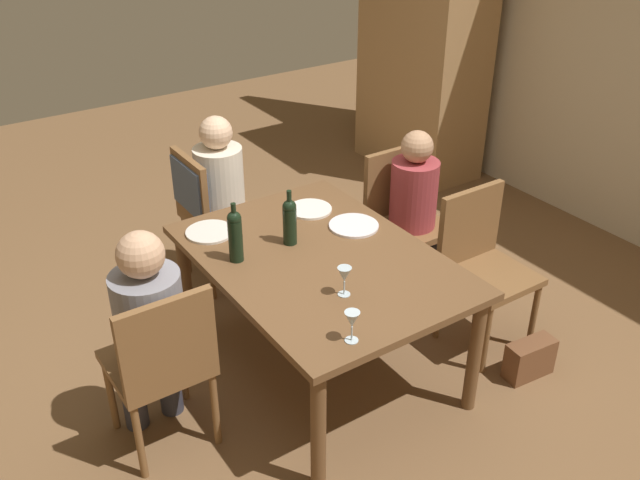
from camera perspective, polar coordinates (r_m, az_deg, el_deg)
ground_plane at (r=4.01m, az=0.00°, el=-10.29°), size 10.00×10.00×0.00m
armoire_cabinet at (r=6.13m, az=8.46°, el=15.54°), size 1.18×0.62×2.18m
dining_table at (r=3.63m, az=0.00°, el=-2.49°), size 1.52×1.08×0.73m
chair_left_end at (r=4.48m, az=-9.49°, el=3.04°), size 0.44×0.46×0.92m
chair_far_left at (r=4.46m, az=6.78°, el=2.31°), size 0.44×0.44×0.92m
chair_near at (r=3.30m, az=-12.74°, el=-9.53°), size 0.44×0.44×0.92m
chair_far_right at (r=4.04m, az=12.97°, el=-1.47°), size 0.44×0.44×0.92m
person_woman_host at (r=4.50m, az=-7.84°, el=4.24°), size 0.31×0.35×1.14m
person_man_bearded at (r=4.34m, az=7.81°, el=2.98°), size 0.34×0.29×1.10m
person_man_guest at (r=3.30m, az=-13.75°, el=-6.69°), size 0.36×0.32×1.15m
wine_bottle_tall_green at (r=3.51m, az=-6.92°, el=0.45°), size 0.07×0.07×0.32m
wine_bottle_dark_red at (r=3.64m, az=-2.49°, el=1.62°), size 0.07×0.07×0.31m
wine_glass_near_left at (r=2.95m, az=2.63°, el=-6.57°), size 0.07×0.07×0.15m
wine_glass_centre at (r=3.24m, az=2.00°, el=-2.91°), size 0.07×0.07×0.15m
dinner_plate_host at (r=4.03m, az=-0.82°, el=2.52°), size 0.25×0.25×0.01m
dinner_plate_guest_left at (r=3.86m, az=2.76°, el=1.18°), size 0.28×0.28×0.01m
dinner_plate_guest_right at (r=3.84m, az=-8.96°, el=0.65°), size 0.26×0.26×0.01m
handbag at (r=4.06m, az=16.70°, el=-9.25°), size 0.15×0.29×0.22m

